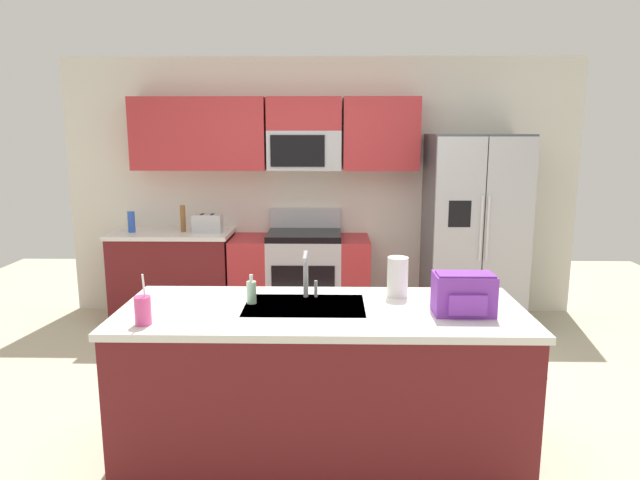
# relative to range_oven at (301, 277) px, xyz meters

# --- Properties ---
(ground_plane) EXTENTS (9.00, 9.00, 0.00)m
(ground_plane) POSITION_rel_range_oven_xyz_m (0.20, -1.80, -0.44)
(ground_plane) COLOR beige
(ground_plane) RESTS_ON ground
(kitchen_wall_unit) EXTENTS (5.20, 0.43, 2.60)m
(kitchen_wall_unit) POSITION_rel_range_oven_xyz_m (0.06, 0.28, 1.03)
(kitchen_wall_unit) COLOR silver
(kitchen_wall_unit) RESTS_ON ground
(back_counter) EXTENTS (1.18, 0.63, 0.90)m
(back_counter) POSITION_rel_range_oven_xyz_m (-1.28, -0.00, 0.01)
(back_counter) COLOR maroon
(back_counter) RESTS_ON ground
(range_oven) EXTENTS (1.36, 0.61, 1.10)m
(range_oven) POSITION_rel_range_oven_xyz_m (0.00, 0.00, 0.00)
(range_oven) COLOR #B7BABF
(range_oven) RESTS_ON ground
(refrigerator) EXTENTS (0.90, 0.76, 1.85)m
(refrigerator) POSITION_rel_range_oven_xyz_m (1.68, -0.07, 0.48)
(refrigerator) COLOR #4C4F54
(refrigerator) RESTS_ON ground
(island_counter) EXTENTS (2.27, 0.89, 0.90)m
(island_counter) POSITION_rel_range_oven_xyz_m (0.25, -2.45, 0.01)
(island_counter) COLOR maroon
(island_counter) RESTS_ON ground
(toaster) EXTENTS (0.28, 0.16, 0.18)m
(toaster) POSITION_rel_range_oven_xyz_m (-0.91, -0.05, 0.55)
(toaster) COLOR #B7BABF
(toaster) RESTS_ON back_counter
(pepper_mill) EXTENTS (0.05, 0.05, 0.26)m
(pepper_mill) POSITION_rel_range_oven_xyz_m (-1.16, -0.00, 0.59)
(pepper_mill) COLOR brown
(pepper_mill) RESTS_ON back_counter
(bottle_blue) EXTENTS (0.07, 0.07, 0.20)m
(bottle_blue) POSITION_rel_range_oven_xyz_m (-1.66, -0.04, 0.56)
(bottle_blue) COLOR blue
(bottle_blue) RESTS_ON back_counter
(sink_faucet) EXTENTS (0.08, 0.21, 0.28)m
(sink_faucet) POSITION_rel_range_oven_xyz_m (0.16, -2.26, 0.62)
(sink_faucet) COLOR #B7BABF
(sink_faucet) RESTS_ON island_counter
(drink_cup_pink) EXTENTS (0.08, 0.08, 0.27)m
(drink_cup_pink) POSITION_rel_range_oven_xyz_m (-0.66, -2.74, 0.53)
(drink_cup_pink) COLOR #EA4C93
(drink_cup_pink) RESTS_ON island_counter
(soap_dispenser) EXTENTS (0.06, 0.06, 0.17)m
(soap_dispenser) POSITION_rel_range_oven_xyz_m (-0.16, -2.37, 0.53)
(soap_dispenser) COLOR #A5D8B2
(soap_dispenser) RESTS_ON island_counter
(paper_towel_roll) EXTENTS (0.12, 0.12, 0.24)m
(paper_towel_roll) POSITION_rel_range_oven_xyz_m (0.70, -2.21, 0.58)
(paper_towel_roll) COLOR white
(paper_towel_roll) RESTS_ON island_counter
(backpack) EXTENTS (0.32, 0.22, 0.23)m
(backpack) POSITION_rel_range_oven_xyz_m (1.02, -2.53, 0.57)
(backpack) COLOR purple
(backpack) RESTS_ON island_counter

